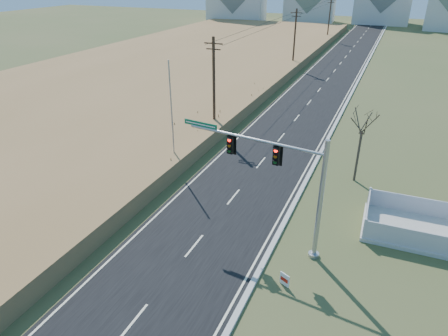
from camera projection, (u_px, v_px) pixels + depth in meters
ground at (209, 228)px, 24.67m from camera, size 260.00×260.00×0.00m
road at (339, 66)px, 65.69m from camera, size 8.00×180.00×0.06m
curb at (365, 68)px, 64.19m from camera, size 0.30×180.00×0.18m
reed_marsh at (181, 62)px, 65.72m from camera, size 38.00×110.00×1.30m
utility_pole_near at (214, 85)px, 37.18m from camera, size 1.80×0.26×9.00m
utility_pole_mid at (295, 38)px, 61.81m from camera, size 1.80×0.26×9.00m
utility_pole_far at (329, 18)px, 86.43m from camera, size 1.80×0.26×9.00m
traffic_signal_mast at (288, 180)px, 21.19m from camera, size 8.72×1.43×7.00m
fence_enclosure at (417, 229)px, 24.06m from camera, size 6.34×4.41×1.42m
open_sign at (285, 280)px, 20.04m from camera, size 0.54×0.29×0.71m
flagpole at (173, 127)px, 30.75m from camera, size 0.38×0.38×8.53m
bare_tree at (364, 121)px, 28.11m from camera, size 2.24×2.24×5.92m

